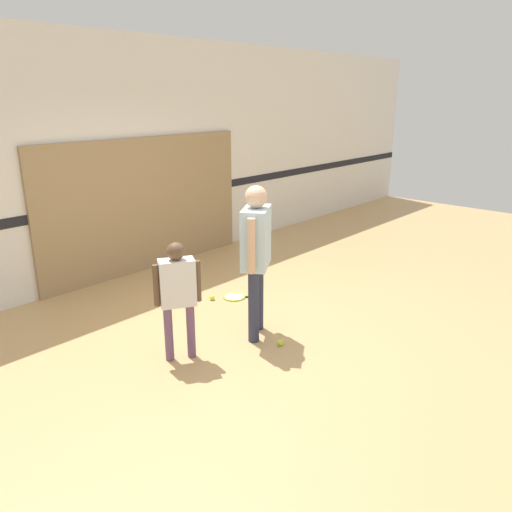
# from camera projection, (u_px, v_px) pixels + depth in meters

# --- Properties ---
(ground_plane) EXTENTS (16.00, 16.00, 0.00)m
(ground_plane) POSITION_uv_depth(u_px,v_px,m) (237.00, 335.00, 5.29)
(ground_plane) COLOR tan
(wall_back) EXTENTS (16.00, 0.07, 3.20)m
(wall_back) POSITION_uv_depth(u_px,v_px,m) (95.00, 163.00, 6.41)
(wall_back) COLOR silver
(wall_back) RESTS_ON ground_plane
(wall_panel) EXTENTS (3.36, 0.05, 1.88)m
(wall_panel) POSITION_uv_depth(u_px,v_px,m) (147.00, 205.00, 7.07)
(wall_panel) COLOR #9E7F56
(wall_panel) RESTS_ON ground_plane
(person_instructor) EXTENTS (0.52, 0.45, 1.60)m
(person_instructor) POSITION_uv_depth(u_px,v_px,m) (256.00, 246.00, 5.00)
(person_instructor) COLOR #2D334C
(person_instructor) RESTS_ON ground_plane
(person_student_left) EXTENTS (0.39, 0.32, 1.17)m
(person_student_left) POSITION_uv_depth(u_px,v_px,m) (178.00, 289.00, 4.61)
(person_student_left) COLOR #6B4C70
(person_student_left) RESTS_ON ground_plane
(racket_spare_on_floor) EXTENTS (0.42, 0.47, 0.03)m
(racket_spare_on_floor) POSITION_uv_depth(u_px,v_px,m) (236.00, 297.00, 6.27)
(racket_spare_on_floor) COLOR #C6D838
(racket_spare_on_floor) RESTS_ON ground_plane
(tennis_ball_near_instructor) EXTENTS (0.07, 0.07, 0.07)m
(tennis_ball_near_instructor) POSITION_uv_depth(u_px,v_px,m) (280.00, 342.00, 5.06)
(tennis_ball_near_instructor) COLOR #CCE038
(tennis_ball_near_instructor) RESTS_ON ground_plane
(tennis_ball_by_spare_racket) EXTENTS (0.07, 0.07, 0.07)m
(tennis_ball_by_spare_racket) POSITION_uv_depth(u_px,v_px,m) (212.00, 297.00, 6.19)
(tennis_ball_by_spare_racket) COLOR #CCE038
(tennis_ball_by_spare_racket) RESTS_ON ground_plane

